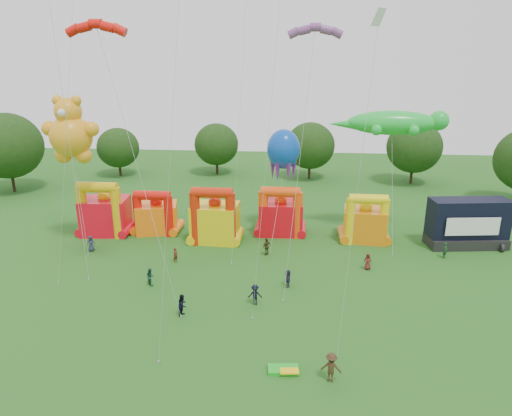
# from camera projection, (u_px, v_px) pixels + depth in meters

# --- Properties ---
(ground) EXTENTS (160.00, 160.00, 0.00)m
(ground) POSITION_uv_depth(u_px,v_px,m) (188.00, 411.00, 26.24)
(ground) COLOR #215818
(ground) RESTS_ON ground
(tree_ring) EXTENTS (124.08, 126.19, 12.07)m
(tree_ring) POSITION_uv_depth(u_px,v_px,m) (164.00, 308.00, 25.02)
(tree_ring) COLOR #352314
(tree_ring) RESTS_ON ground
(bouncy_castle_0) EXTENTS (5.48, 4.57, 6.50)m
(bouncy_castle_0) POSITION_uv_depth(u_px,v_px,m) (105.00, 213.00, 52.66)
(bouncy_castle_0) COLOR red
(bouncy_castle_0) RESTS_ON ground
(bouncy_castle_1) EXTENTS (5.29, 4.58, 5.33)m
(bouncy_castle_1) POSITION_uv_depth(u_px,v_px,m) (156.00, 216.00, 53.21)
(bouncy_castle_1) COLOR orange
(bouncy_castle_1) RESTS_ON ground
(bouncy_castle_2) EXTENTS (5.20, 4.27, 6.52)m
(bouncy_castle_2) POSITION_uv_depth(u_px,v_px,m) (215.00, 220.00, 50.40)
(bouncy_castle_2) COLOR yellow
(bouncy_castle_2) RESTS_ON ground
(bouncy_castle_3) EXTENTS (5.12, 4.17, 5.93)m
(bouncy_castle_3) POSITION_uv_depth(u_px,v_px,m) (281.00, 215.00, 52.75)
(bouncy_castle_3) COLOR red
(bouncy_castle_3) RESTS_ON ground
(bouncy_castle_4) EXTENTS (4.98, 4.16, 5.70)m
(bouncy_castle_4) POSITION_uv_depth(u_px,v_px,m) (365.00, 222.00, 50.63)
(bouncy_castle_4) COLOR orange
(bouncy_castle_4) RESTS_ON ground
(stage_trailer) EXTENTS (8.60, 4.14, 5.29)m
(stage_trailer) POSITION_uv_depth(u_px,v_px,m) (468.00, 224.00, 49.08)
(stage_trailer) COLOR black
(stage_trailer) RESTS_ON ground
(teddy_bear_kite) EXTENTS (6.02, 5.40, 16.09)m
(teddy_bear_kite) POSITION_uv_depth(u_px,v_px,m) (74.00, 160.00, 46.95)
(teddy_bear_kite) COLOR orange
(teddy_bear_kite) RESTS_ON ground
(gecko_kite) EXTENTS (12.93, 8.98, 14.27)m
(gecko_kite) POSITION_uv_depth(u_px,v_px,m) (393.00, 138.00, 49.54)
(gecko_kite) COLOR green
(gecko_kite) RESTS_ON ground
(octopus_kite) EXTENTS (3.75, 8.96, 12.11)m
(octopus_kite) POSITION_uv_depth(u_px,v_px,m) (281.00, 178.00, 50.88)
(octopus_kite) COLOR #0C43B4
(octopus_kite) RESTS_ON ground
(parafoil_kites) EXTENTS (27.66, 11.93, 30.46)m
(parafoil_kites) POSITION_uv_depth(u_px,v_px,m) (137.00, 144.00, 37.66)
(parafoil_kites) COLOR red
(parafoil_kites) RESTS_ON ground
(diamond_kites) EXTENTS (26.86, 22.51, 40.54)m
(diamond_kites) POSITION_uv_depth(u_px,v_px,m) (214.00, 113.00, 35.48)
(diamond_kites) COLOR red
(diamond_kites) RESTS_ON ground
(folded_kite_bundle) EXTENTS (2.09, 1.26, 0.31)m
(folded_kite_bundle) POSITION_uv_depth(u_px,v_px,m) (284.00, 370.00, 29.51)
(folded_kite_bundle) COLOR green
(folded_kite_bundle) RESTS_ON ground
(spectator_0) EXTENTS (0.98, 0.82, 1.70)m
(spectator_0) POSITION_uv_depth(u_px,v_px,m) (91.00, 244.00, 48.13)
(spectator_0) COLOR #282E43
(spectator_0) RESTS_ON ground
(spectator_1) EXTENTS (0.60, 0.67, 1.54)m
(spectator_1) POSITION_uv_depth(u_px,v_px,m) (175.00, 255.00, 45.48)
(spectator_1) COLOR #572519
(spectator_1) RESTS_ON ground
(spectator_2) EXTENTS (0.99, 0.99, 1.61)m
(spectator_2) POSITION_uv_depth(u_px,v_px,m) (150.00, 277.00, 40.83)
(spectator_2) COLOR #193F2E
(spectator_2) RESTS_ON ground
(spectator_3) EXTENTS (1.21, 0.76, 1.79)m
(spectator_3) POSITION_uv_depth(u_px,v_px,m) (255.00, 295.00, 37.46)
(spectator_3) COLOR black
(spectator_3) RESTS_ON ground
(spectator_4) EXTENTS (1.09, 1.10, 1.87)m
(spectator_4) POSITION_uv_depth(u_px,v_px,m) (267.00, 247.00, 47.11)
(spectator_4) COLOR #3D3518
(spectator_4) RESTS_ON ground
(spectator_5) EXTENTS (0.54, 1.52, 1.61)m
(spectator_5) POSITION_uv_depth(u_px,v_px,m) (288.00, 278.00, 40.51)
(spectator_5) COLOR #29253D
(spectator_5) RESTS_ON ground
(spectator_6) EXTENTS (0.95, 0.79, 1.67)m
(spectator_6) POSITION_uv_depth(u_px,v_px,m) (368.00, 261.00, 43.85)
(spectator_6) COLOR maroon
(spectator_6) RESTS_ON ground
(spectator_7) EXTENTS (0.65, 0.74, 1.70)m
(spectator_7) POSITION_uv_depth(u_px,v_px,m) (445.00, 250.00, 46.41)
(spectator_7) COLOR #173B1D
(spectator_7) RESTS_ON ground
(spectator_8) EXTENTS (0.84, 0.99, 1.81)m
(spectator_8) POSITION_uv_depth(u_px,v_px,m) (183.00, 305.00, 35.85)
(spectator_8) COLOR black
(spectator_8) RESTS_ON ground
(spectator_9) EXTENTS (1.39, 0.95, 1.98)m
(spectator_9) POSITION_uv_depth(u_px,v_px,m) (331.00, 367.00, 28.40)
(spectator_9) COLOR #3A2717
(spectator_9) RESTS_ON ground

